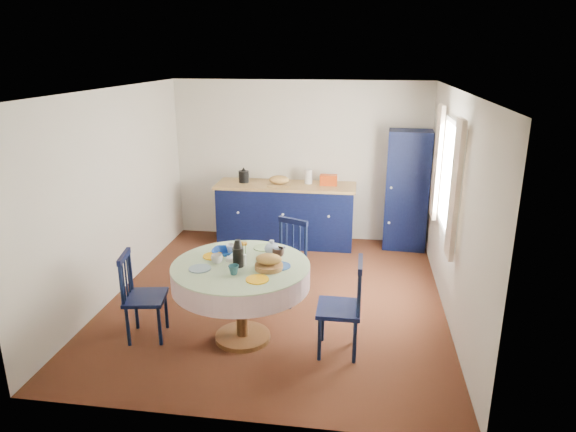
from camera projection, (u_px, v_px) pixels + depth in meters
The scene contains 17 objects.
floor at pixel (277, 297), 6.35m from camera, with size 4.50×4.50×0.00m, color black.
ceiling at pixel (276, 90), 5.59m from camera, with size 4.50×4.50×0.00m, color white.
wall_back at pixel (300, 161), 8.09m from camera, with size 4.00×0.02×2.50m, color silver.
wall_left at pixel (115, 194), 6.24m from camera, with size 0.02×4.50×2.50m, color silver.
wall_right at pixel (454, 207), 5.69m from camera, with size 0.02×4.50×2.50m, color silver.
window at pixel (448, 177), 5.90m from camera, with size 0.10×1.74×1.45m.
kitchen_counter at pixel (286, 213), 8.01m from camera, with size 2.15×0.68×1.20m.
pantry_cabinet at pixel (407, 190), 7.73m from camera, with size 0.66×0.49×1.81m.
dining_table at pixel (242, 276), 5.21m from camera, with size 1.40×1.40×1.13m.
chair_left at pixel (141, 295), 5.33m from camera, with size 0.47×0.49×0.95m.
chair_far at pixel (287, 260), 6.18m from camera, with size 0.57×0.56×0.99m.
chair_right at pixel (343, 306), 5.05m from camera, with size 0.43×0.45×1.00m.
mug_a at pixel (217, 259), 5.19m from camera, with size 0.12×0.12×0.09m, color silver.
mug_b at pixel (234, 270), 4.93m from camera, with size 0.10×0.10×0.10m, color #285B69.
mug_c at pixel (278, 252), 5.35m from camera, with size 0.13×0.13×0.10m, color black.
mug_d at pixel (231, 248), 5.47m from camera, with size 0.10×0.10×0.09m, color silver.
cobalt_bowl at pixel (224, 252), 5.42m from camera, with size 0.25×0.25×0.06m, color navy.
Camera 1 is at (0.96, -5.66, 2.89)m, focal length 32.00 mm.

